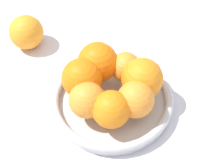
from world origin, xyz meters
name	(u,v)px	position (x,y,z in m)	size (l,w,h in m)	color
ground_plane	(112,105)	(0.00, 0.00, 0.00)	(4.00, 4.00, 0.00)	silver
fruit_bowl	(112,101)	(0.00, 0.00, 0.02)	(0.25, 0.25, 0.03)	silver
orange_pile	(111,83)	(0.00, 0.00, 0.07)	(0.19, 0.18, 0.08)	orange
stray_orange	(26,32)	(0.27, -0.01, 0.04)	(0.08, 0.08, 0.08)	orange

